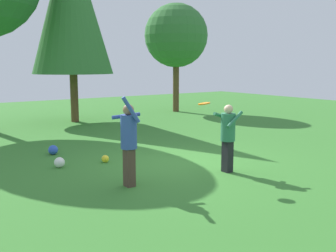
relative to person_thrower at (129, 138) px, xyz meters
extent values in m
plane|color=#387A2D|center=(1.97, 0.93, -1.04)|extent=(40.00, 40.00, 0.00)
cube|color=#4C382D|center=(0.00, 0.00, -0.64)|extent=(0.19, 0.22, 0.81)
cylinder|color=#334C9E|center=(0.00, 0.00, 0.12)|extent=(0.34, 0.34, 0.71)
sphere|color=#8C6647|center=(0.00, 0.00, 0.58)|extent=(0.23, 0.23, 0.23)
cylinder|color=#334C9E|center=(0.05, 0.19, 0.43)|extent=(0.61, 0.23, 0.13)
cylinder|color=#334C9E|center=(-0.05, -0.19, 0.60)|extent=(0.39, 0.17, 0.55)
cube|color=black|center=(2.47, -0.36, -0.66)|extent=(0.19, 0.22, 0.75)
cylinder|color=#2D7551|center=(2.47, -0.36, 0.04)|extent=(0.34, 0.34, 0.66)
sphere|color=beige|center=(2.47, -0.36, 0.46)|extent=(0.21, 0.21, 0.21)
cylinder|color=#2D7551|center=(2.49, -0.56, 0.24)|extent=(0.51, 0.13, 0.37)
cylinder|color=#2D7551|center=(2.45, -0.16, 0.28)|extent=(0.56, 0.13, 0.24)
cylinder|color=orange|center=(1.66, -0.43, 0.65)|extent=(0.38, 0.38, 0.07)
sphere|color=blue|center=(-0.33, 3.81, -0.90)|extent=(0.28, 0.28, 0.28)
sphere|color=yellow|center=(0.48, 2.13, -0.94)|extent=(0.20, 0.20, 0.20)
sphere|color=white|center=(-0.69, 2.31, -0.91)|extent=(0.26, 0.26, 0.26)
cylinder|color=brown|center=(8.68, 10.22, 0.49)|extent=(0.33, 0.33, 3.06)
sphere|color=#337033|center=(8.68, 10.22, 3.03)|extent=(3.36, 3.36, 3.36)
cylinder|color=brown|center=(2.67, 9.69, 0.90)|extent=(0.34, 0.34, 3.89)
cone|color=#337033|center=(2.67, 9.69, 4.20)|extent=(3.50, 3.50, 6.22)
camera|label=1|loc=(-3.91, -7.00, 1.50)|focal=41.94mm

